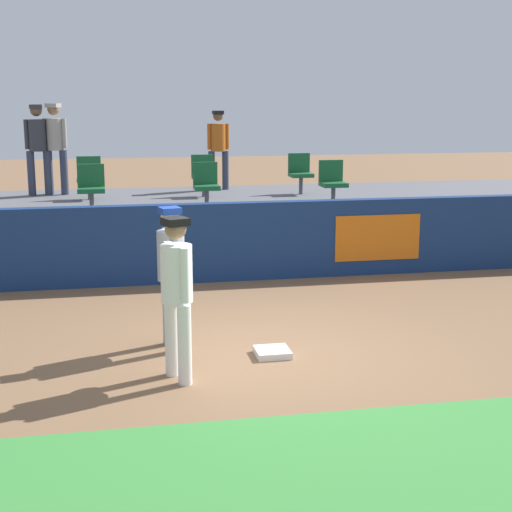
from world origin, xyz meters
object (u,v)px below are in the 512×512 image
object	(u,v)px
seat_front_center	(206,183)
seat_back_center	(203,173)
seat_front_right	(332,180)
player_runner_visitor	(171,268)
first_base	(272,352)
seat_back_left	(89,175)
spectator_capped	(218,144)
player_fielder_home	(177,288)
spectator_casual	(55,142)
spectator_hooded	(38,143)
seat_front_left	(91,185)
seat_back_right	(300,171)

from	to	relation	value
seat_front_center	seat_back_center	bearing A→B (deg)	84.31
seat_front_right	seat_front_center	bearing A→B (deg)	-180.00
player_runner_visitor	seat_front_center	bearing A→B (deg)	155.29
first_base	seat_back_center	distance (m)	7.24
seat_back_left	spectator_capped	world-z (taller)	spectator_capped
spectator_capped	first_base	bearing A→B (deg)	86.07
player_fielder_home	seat_back_left	world-z (taller)	seat_back_left
seat_back_center	spectator_casual	world-z (taller)	spectator_casual
first_base	spectator_hooded	xyz separation A→B (m)	(-3.18, 7.92, 2.03)
spectator_hooded	spectator_capped	world-z (taller)	spectator_hooded
seat_front_left	seat_front_center	distance (m)	2.03
seat_front_center	spectator_hooded	world-z (taller)	spectator_hooded
player_runner_visitor	spectator_hooded	bearing A→B (deg)	-176.71
player_runner_visitor	seat_front_right	size ratio (longest dim) A/B	2.06
spectator_casual	player_runner_visitor	bearing A→B (deg)	124.88
seat_back_left	spectator_capped	distance (m)	2.99
spectator_hooded	seat_front_right	bearing A→B (deg)	153.17
first_base	seat_back_center	bearing A→B (deg)	89.11
seat_back_left	spectator_casual	size ratio (longest dim) A/B	0.45
seat_back_right	spectator_hooded	size ratio (longest dim) A/B	0.46
seat_back_left	spectator_capped	size ratio (longest dim) A/B	0.49
seat_front_right	spectator_hooded	bearing A→B (deg)	154.42
seat_front_left	seat_front_right	size ratio (longest dim) A/B	1.00
seat_back_right	spectator_casual	size ratio (longest dim) A/B	0.45
seat_front_center	seat_back_right	distance (m)	2.86
first_base	seat_front_left	bearing A→B (deg)	111.68
first_base	seat_front_left	distance (m)	5.87
seat_back_center	spectator_hooded	size ratio (longest dim) A/B	0.46
player_fielder_home	seat_front_center	distance (m)	5.96
player_runner_visitor	seat_front_center	world-z (taller)	seat_front_center
seat_front_center	player_runner_visitor	bearing A→B (deg)	-102.51
player_fielder_home	seat_back_left	bearing A→B (deg)	167.14
player_fielder_home	seat_back_right	bearing A→B (deg)	136.24
spectator_hooded	spectator_casual	distance (m)	0.34
seat_front_left	seat_back_right	size ratio (longest dim) A/B	1.00
seat_back_right	spectator_hooded	xyz separation A→B (m)	(-5.33, 0.82, 0.60)
seat_front_left	seat_back_left	bearing A→B (deg)	91.98
spectator_hooded	spectator_casual	size ratio (longest dim) A/B	0.99
seat_front_right	seat_back_center	xyz separation A→B (m)	(-2.20, 1.80, -0.00)
seat_back_right	spectator_casual	xyz separation A→B (m)	(-4.99, 0.89, 0.61)
player_fielder_home	seat_front_left	bearing A→B (deg)	168.81
seat_back_center	spectator_capped	xyz separation A→B (m)	(0.47, 1.07, 0.51)
spectator_capped	spectator_casual	xyz separation A→B (m)	(-3.42, -0.18, 0.09)
seat_back_right	spectator_capped	distance (m)	1.96
seat_back_center	first_base	bearing A→B (deg)	-90.89
first_base	spectator_capped	bearing A→B (deg)	85.91
seat_front_left	seat_back_right	xyz separation A→B (m)	(4.25, 1.80, -0.00)
first_base	spectator_hooded	distance (m)	8.77
seat_back_left	seat_back_right	distance (m)	4.31
first_base	seat_front_center	bearing A→B (deg)	90.75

